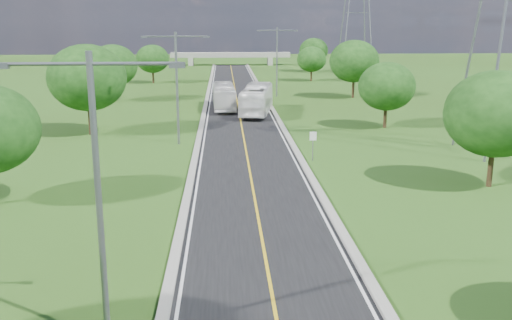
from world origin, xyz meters
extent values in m
plane|color=#2C4A14|center=(0.00, 60.00, 0.00)|extent=(260.00, 260.00, 0.00)
cube|color=black|center=(0.00, 66.00, 0.03)|extent=(8.00, 150.00, 0.06)
cube|color=gray|center=(-4.25, 66.00, 0.11)|extent=(0.50, 150.00, 0.22)
cube|color=gray|center=(4.25, 66.00, 0.11)|extent=(0.50, 150.00, 0.22)
cylinder|color=slate|center=(5.20, 38.00, 1.20)|extent=(0.08, 0.08, 2.40)
cube|color=white|center=(5.20, 37.97, 2.00)|extent=(0.55, 0.04, 0.70)
cube|color=gray|center=(-10.00, 140.00, 1.00)|extent=(1.20, 3.00, 2.00)
cube|color=gray|center=(10.00, 140.00, 1.00)|extent=(1.20, 3.00, 2.00)
cube|color=gray|center=(0.00, 140.00, 2.60)|extent=(30.00, 3.00, 1.20)
cylinder|color=slate|center=(-6.00, 12.00, 5.00)|extent=(0.22, 0.22, 10.00)
cylinder|color=slate|center=(-7.40, 12.00, 9.60)|extent=(2.80, 0.12, 0.12)
cylinder|color=slate|center=(-4.60, 12.00, 9.60)|extent=(2.80, 0.12, 0.12)
cube|color=slate|center=(-8.70, 12.00, 9.55)|extent=(0.50, 0.25, 0.18)
cube|color=slate|center=(-3.30, 12.00, 9.55)|extent=(0.50, 0.25, 0.18)
cylinder|color=slate|center=(-6.00, 45.00, 5.00)|extent=(0.22, 0.22, 10.00)
cylinder|color=slate|center=(-7.40, 45.00, 9.60)|extent=(2.80, 0.12, 0.12)
cylinder|color=slate|center=(-4.60, 45.00, 9.60)|extent=(2.80, 0.12, 0.12)
cube|color=slate|center=(-8.70, 45.00, 9.55)|extent=(0.50, 0.25, 0.18)
cube|color=slate|center=(-3.30, 45.00, 9.55)|extent=(0.50, 0.25, 0.18)
cylinder|color=slate|center=(6.00, 78.00, 5.00)|extent=(0.22, 0.22, 10.00)
cylinder|color=slate|center=(4.60, 78.00, 9.60)|extent=(2.80, 0.12, 0.12)
cylinder|color=slate|center=(7.40, 78.00, 9.60)|extent=(2.80, 0.12, 0.12)
cube|color=slate|center=(3.30, 78.00, 9.55)|extent=(0.50, 0.25, 0.18)
cube|color=slate|center=(8.70, 78.00, 9.55)|extent=(0.50, 0.25, 0.18)
cylinder|color=black|center=(-15.00, 50.00, 1.62)|extent=(0.36, 0.36, 3.24)
ellipsoid|color=#163C10|center=(-15.00, 50.00, 5.58)|extent=(7.56, 7.56, 6.43)
cylinder|color=black|center=(-17.00, 74.00, 1.44)|extent=(0.36, 0.36, 2.88)
ellipsoid|color=#163C10|center=(-17.00, 74.00, 4.96)|extent=(6.72, 6.72, 5.71)
cylinder|color=black|center=(-14.50, 98.00, 1.26)|extent=(0.36, 0.36, 2.52)
ellipsoid|color=#163C10|center=(-14.50, 98.00, 4.34)|extent=(5.88, 5.88, 5.00)
cylinder|color=black|center=(16.00, 30.00, 1.44)|extent=(0.36, 0.36, 2.88)
ellipsoid|color=#163C10|center=(16.00, 30.00, 4.96)|extent=(6.72, 6.72, 5.71)
cylinder|color=black|center=(15.00, 52.00, 1.26)|extent=(0.36, 0.36, 2.52)
ellipsoid|color=#163C10|center=(15.00, 52.00, 4.34)|extent=(5.88, 5.88, 5.00)
cylinder|color=black|center=(17.00, 76.00, 1.53)|extent=(0.36, 0.36, 3.06)
ellipsoid|color=#163C10|center=(17.00, 76.00, 5.27)|extent=(7.14, 7.14, 6.07)
cylinder|color=black|center=(14.50, 100.00, 1.17)|extent=(0.36, 0.36, 2.34)
ellipsoid|color=#163C10|center=(14.50, 100.00, 4.03)|extent=(5.46, 5.46, 4.64)
cylinder|color=black|center=(18.00, 120.00, 1.35)|extent=(0.36, 0.36, 2.70)
ellipsoid|color=#163C10|center=(18.00, 120.00, 4.65)|extent=(6.30, 6.30, 5.36)
imported|color=white|center=(2.09, 61.72, 1.78)|extent=(4.80, 12.62, 3.43)
imported|color=white|center=(-1.81, 66.02, 1.61)|extent=(2.91, 11.19, 3.10)
camera|label=1|loc=(-1.86, -6.11, 10.89)|focal=40.00mm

